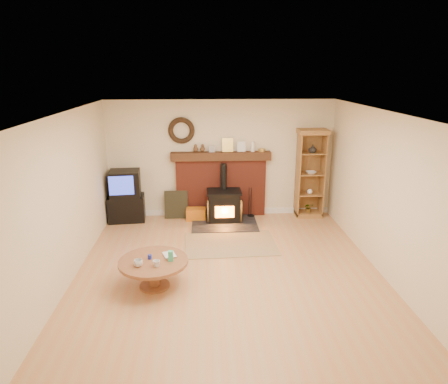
{
  "coord_description": "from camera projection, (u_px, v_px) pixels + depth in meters",
  "views": [
    {
      "loc": [
        -0.38,
        -5.94,
        3.22
      ],
      "look_at": [
        -0.02,
        1.0,
        1.07
      ],
      "focal_mm": 32.0,
      "sensor_mm": 36.0,
      "label": 1
    }
  ],
  "objects": [
    {
      "name": "tv_unit",
      "position": [
        126.0,
        197.0,
        8.73
      ],
      "size": [
        0.82,
        0.61,
        1.13
      ],
      "color": "black",
      "rests_on": "ground"
    },
    {
      "name": "ground",
      "position": [
        228.0,
        271.0,
        6.64
      ],
      "size": [
        5.5,
        5.5,
        0.0
      ],
      "primitive_type": "plane",
      "color": "tan",
      "rests_on": "ground"
    },
    {
      "name": "coffee_table",
      "position": [
        154.0,
        265.0,
        6.06
      ],
      "size": [
        1.06,
        1.06,
        0.61
      ],
      "color": "brown",
      "rests_on": "ground"
    },
    {
      "name": "area_rug",
      "position": [
        230.0,
        244.0,
        7.67
      ],
      "size": [
        1.77,
        1.25,
        0.01
      ],
      "primitive_type": "cube",
      "rotation": [
        0.0,
        0.0,
        0.04
      ],
      "color": "brown",
      "rests_on": "ground"
    },
    {
      "name": "room_shell",
      "position": [
        227.0,
        170.0,
        6.22
      ],
      "size": [
        5.02,
        5.52,
        2.61
      ],
      "color": "beige",
      "rests_on": "ground"
    },
    {
      "name": "wood_stove",
      "position": [
        224.0,
        207.0,
        8.71
      ],
      "size": [
        1.4,
        1.0,
        1.26
      ],
      "color": "black",
      "rests_on": "ground"
    },
    {
      "name": "leaning_painting",
      "position": [
        176.0,
        205.0,
        8.93
      ],
      "size": [
        0.52,
        0.14,
        0.62
      ],
      "primitive_type": "cube",
      "rotation": [
        -0.17,
        0.0,
        0.0
      ],
      "color": "black",
      "rests_on": "ground"
    },
    {
      "name": "curio_cabinet",
      "position": [
        310.0,
        173.0,
        8.88
      ],
      "size": [
        0.64,
        0.46,
        1.98
      ],
      "color": "brown",
      "rests_on": "ground"
    },
    {
      "name": "fire_tools",
      "position": [
        251.0,
        213.0,
        9.03
      ],
      "size": [
        0.16,
        0.16,
        0.7
      ],
      "color": "black",
      "rests_on": "ground"
    },
    {
      "name": "chimney_breast",
      "position": [
        221.0,
        182.0,
        8.95
      ],
      "size": [
        2.2,
        0.22,
        1.78
      ],
      "color": "maroon",
      "rests_on": "ground"
    },
    {
      "name": "firelog_box",
      "position": [
        196.0,
        214.0,
        8.86
      ],
      "size": [
        0.43,
        0.28,
        0.27
      ],
      "primitive_type": "cube",
      "rotation": [
        0.0,
        0.0,
        -0.03
      ],
      "color": "#D29608",
      "rests_on": "ground"
    }
  ]
}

